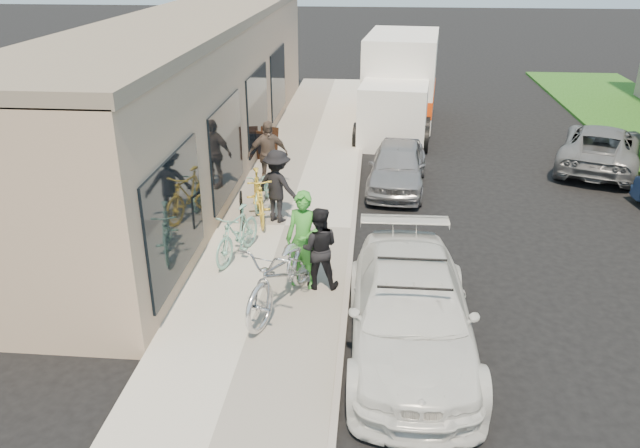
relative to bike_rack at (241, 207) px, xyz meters
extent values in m
plane|color=black|center=(2.95, -2.87, -0.62)|extent=(120.00, 120.00, 0.00)
cube|color=beige|center=(0.95, 0.13, -0.54)|extent=(3.00, 34.00, 0.15)
cube|color=gray|center=(2.50, 0.13, -0.55)|extent=(0.12, 34.00, 0.13)
cube|color=tan|center=(-2.30, 5.13, 1.38)|extent=(3.50, 20.00, 4.00)
cube|color=#7B6E5D|center=(-2.30, 5.13, 3.48)|extent=(3.60, 20.00, 0.25)
cube|color=black|center=(-0.53, -2.87, 0.98)|extent=(0.06, 3.00, 2.20)
cube|color=black|center=(-0.53, 1.13, 0.98)|extent=(0.06, 3.00, 2.20)
cube|color=black|center=(-0.53, 5.13, 0.98)|extent=(0.06, 3.00, 2.20)
cube|color=black|center=(-0.53, 9.13, 0.98)|extent=(0.06, 3.00, 2.20)
cylinder|color=black|center=(0.05, -0.24, -0.09)|extent=(0.05, 0.05, 0.74)
cylinder|color=black|center=(-0.05, 0.24, -0.09)|extent=(0.05, 0.05, 0.74)
cylinder|color=black|center=(0.00, 0.00, 0.28)|extent=(0.15, 0.50, 0.05)
cube|color=black|center=(-0.27, 4.67, 0.00)|extent=(0.60, 0.35, 0.92)
cube|color=black|center=(-0.20, 4.99, 0.00)|extent=(0.60, 0.35, 0.92)
cube|color=black|center=(-0.28, 4.64, 0.05)|extent=(0.47, 0.25, 0.66)
imported|color=white|center=(3.58, -4.18, 0.08)|extent=(2.05, 4.84, 1.39)
cylinder|color=black|center=(3.58, -4.70, 0.80)|extent=(1.10, 0.04, 0.04)
cylinder|color=black|center=(3.58, -3.77, 0.80)|extent=(1.10, 0.04, 0.04)
imported|color=gray|center=(3.56, 3.20, 0.00)|extent=(1.78, 3.74, 1.24)
cube|color=white|center=(3.49, 7.06, 0.38)|extent=(2.29, 2.29, 1.99)
cube|color=black|center=(3.49, 7.06, 0.80)|extent=(1.94, 0.25, 0.94)
cube|color=white|center=(3.80, 10.19, 1.01)|extent=(2.83, 4.62, 3.04)
cube|color=#DF400D|center=(3.80, 10.19, 0.33)|extent=(2.86, 4.64, 0.58)
cylinder|color=black|center=(2.39, 6.64, -0.20)|extent=(0.34, 0.86, 0.84)
cylinder|color=black|center=(4.48, 6.44, -0.20)|extent=(0.34, 0.86, 0.84)
cylinder|color=black|center=(2.51, 7.79, -0.20)|extent=(0.34, 0.86, 0.84)
cylinder|color=black|center=(4.59, 7.58, -0.20)|extent=(0.34, 0.86, 0.84)
cylinder|color=black|center=(2.90, 11.75, -0.20)|extent=(0.34, 0.86, 0.84)
cylinder|color=black|center=(4.99, 11.55, -0.20)|extent=(0.34, 0.86, 0.84)
imported|color=slate|center=(9.48, 5.40, 0.01)|extent=(3.57, 4.96, 1.26)
imported|color=silver|center=(1.43, -3.30, 0.21)|extent=(1.63, 2.71, 1.35)
imported|color=green|center=(1.70, -2.52, 0.47)|extent=(0.77, 0.60, 1.86)
imported|color=black|center=(1.97, -2.53, 0.32)|extent=(0.79, 0.63, 1.57)
imported|color=#7FBEA8|center=(0.23, -1.51, 0.06)|extent=(0.96, 1.80, 1.04)
imported|color=#7FBEA8|center=(0.28, 1.29, -0.03)|extent=(0.65, 1.69, 0.87)
imported|color=yellow|center=(0.32, 0.43, 0.10)|extent=(1.05, 1.97, 1.14)
imported|color=black|center=(0.77, 0.40, 0.38)|extent=(1.26, 1.06, 1.69)
imported|color=brown|center=(0.20, 2.46, 0.44)|extent=(1.15, 0.80, 1.81)
camera|label=1|loc=(2.91, -12.67, 5.36)|focal=35.00mm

